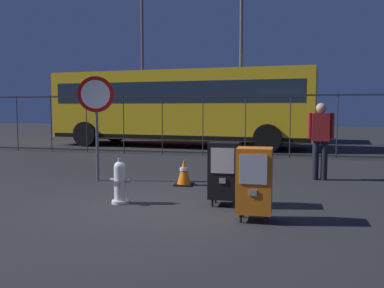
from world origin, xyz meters
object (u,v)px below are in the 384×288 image
at_px(stop_sign, 96,106).
at_px(bus_near, 181,104).
at_px(pedestrian, 320,137).
at_px(street_light_near_right, 142,52).
at_px(newspaper_box_secondary, 254,180).
at_px(traffic_cone, 184,173).
at_px(street_light_near_left, 241,55).
at_px(newspaper_box_primary, 224,170).
at_px(fire_hydrant, 120,182).
at_px(bus_far, 178,105).

height_order(stop_sign, bus_near, bus_near).
distance_m(pedestrian, street_light_near_right, 13.72).
height_order(newspaper_box_secondary, traffic_cone, newspaper_box_secondary).
xyz_separation_m(newspaper_box_secondary, street_light_near_left, (-1.55, 11.75, 3.21)).
xyz_separation_m(pedestrian, traffic_cone, (-2.72, -1.27, -0.69)).
bearing_deg(newspaper_box_primary, fire_hydrant, -171.61).
bearing_deg(traffic_cone, newspaper_box_primary, -55.05).
height_order(fire_hydrant, newspaper_box_secondary, newspaper_box_secondary).
distance_m(fire_hydrant, pedestrian, 4.56).
bearing_deg(street_light_near_right, street_light_near_left, -25.30).
bearing_deg(fire_hydrant, newspaper_box_secondary, -13.83).
bearing_deg(street_light_near_left, newspaper_box_primary, -84.74).
height_order(street_light_near_left, street_light_near_right, street_light_near_right).
distance_m(fire_hydrant, bus_far, 14.01).
height_order(traffic_cone, bus_far, bus_far).
distance_m(fire_hydrant, stop_sign, 2.57).
xyz_separation_m(traffic_cone, street_light_near_left, (0.05, 9.43, 3.52)).
relative_size(traffic_cone, street_light_near_left, 0.08).
height_order(newspaper_box_primary, bus_far, bus_far).
distance_m(traffic_cone, bus_far, 12.46).
distance_m(fire_hydrant, street_light_near_left, 11.73).
bearing_deg(street_light_near_left, bus_far, 143.89).
distance_m(newspaper_box_secondary, stop_sign, 4.38).
bearing_deg(bus_far, newspaper_box_secondary, -63.34).
height_order(pedestrian, street_light_near_right, street_light_near_right).
relative_size(bus_near, street_light_near_left, 1.65).
bearing_deg(street_light_near_left, street_light_near_right, 154.70).
xyz_separation_m(stop_sign, bus_far, (-1.42, 11.85, 0.11)).
xyz_separation_m(fire_hydrant, pedestrian, (3.35, 3.04, 0.60)).
xyz_separation_m(newspaper_box_secondary, pedestrian, (1.12, 3.59, 0.38)).
distance_m(pedestrian, street_light_near_left, 9.04).
bearing_deg(street_light_near_left, traffic_cone, -90.32).
distance_m(newspaper_box_primary, bus_far, 14.18).
bearing_deg(bus_far, pedestrian, -52.81).
height_order(fire_hydrant, street_light_near_left, street_light_near_left).
height_order(bus_far, street_light_near_right, street_light_near_right).
height_order(bus_near, bus_far, same).
relative_size(newspaper_box_primary, newspaper_box_secondary, 1.00).
bearing_deg(bus_near, pedestrian, -49.34).
bearing_deg(stop_sign, newspaper_box_primary, -27.77).
bearing_deg(fire_hydrant, newspaper_box_primary, 8.39).
distance_m(stop_sign, street_light_near_right, 12.62).
bearing_deg(fire_hydrant, bus_far, 101.24).
relative_size(street_light_near_left, street_light_near_right, 0.85).
bearing_deg(newspaper_box_primary, street_light_near_left, 95.26).
height_order(bus_near, street_light_near_right, street_light_near_right).
xyz_separation_m(fire_hydrant, street_light_near_right, (-4.59, 13.69, 4.00)).
distance_m(bus_far, street_light_near_left, 4.69).
height_order(fire_hydrant, newspaper_box_primary, newspaper_box_primary).
relative_size(newspaper_box_primary, bus_near, 0.10).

